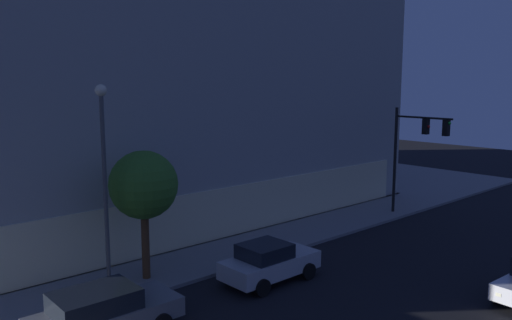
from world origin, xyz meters
TOP-DOWN VIEW (x-y plane):
  - modern_building at (12.55, 25.15)m, footprint 31.09×31.61m
  - traffic_light_far_corner at (23.05, 5.41)m, footprint 0.39×3.74m
  - street_lamp_sidewalk at (4.24, 6.91)m, footprint 0.44×0.44m
  - sidewalk_tree at (6.05, 7.27)m, footprint 2.76×2.76m
  - car_grey at (2.62, 4.05)m, footprint 4.76×2.26m
  - car_silver at (9.78, 3.89)m, footprint 4.19×2.10m

SIDE VIEW (x-z plane):
  - car_silver at x=9.78m, z-range 0.01..1.65m
  - car_grey at x=2.62m, z-range 0.03..1.64m
  - sidewalk_tree at x=6.05m, z-range 1.37..6.64m
  - traffic_light_far_corner at x=23.05m, z-range 1.41..7.84m
  - street_lamp_sidewalk at x=4.24m, z-range 1.16..9.04m
  - modern_building at x=12.55m, z-range -0.07..20.86m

